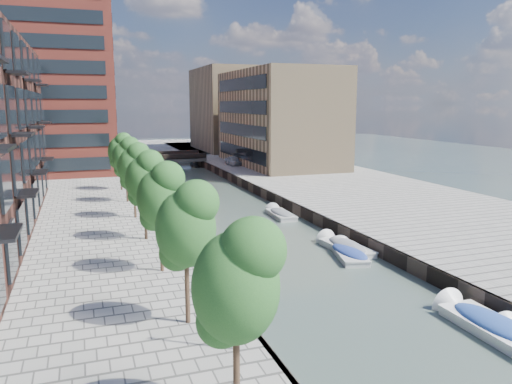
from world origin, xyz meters
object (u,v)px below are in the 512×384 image
tree_6 (120,150)px  motorboat_3 (347,253)px  sloop_2 (183,238)px  tree_0 (236,279)px  bridge (163,158)px  sloop_4 (152,194)px  car (233,161)px  motorboat_4 (280,214)px  tree_2 (160,194)px  tree_1 (186,223)px  motorboat_0 (485,324)px  tree_3 (144,177)px  tree_4 (133,165)px  motorboat_1 (343,246)px  tree_5 (126,156)px  sloop_3 (172,206)px  sloop_1 (246,318)px

tree_6 → motorboat_3: 29.52m
sloop_2 → tree_0: bearing=166.2°
bridge → sloop_4: size_ratio=3.17×
car → motorboat_4: bearing=-104.1°
tree_2 → sloop_4: (3.48, 29.92, -5.31)m
bridge → tree_6: 27.63m
tree_1 → motorboat_0: 14.33m
motorboat_4 → sloop_2: bearing=-155.7°
tree_3 → motorboat_3: tree_3 is taller
tree_4 → motorboat_3: bearing=-43.8°
tree_4 → motorboat_0: 27.81m
sloop_2 → motorboat_0: 22.49m
tree_0 → motorboat_1: 22.31m
sloop_2 → motorboat_4: (9.79, 4.43, 0.19)m
tree_2 → motorboat_4: (12.89, 14.57, -5.12)m
tree_5 → sloop_2: (3.10, -10.86, -5.31)m
bridge → sloop_3: bridge is taller
tree_2 → motorboat_3: bearing=8.3°
sloop_4 → motorboat_4: (9.41, -15.35, 0.19)m
tree_5 → sloop_4: size_ratio=1.45×
motorboat_4 → tree_1: bearing=-120.9°
tree_3 → sloop_2: bearing=45.4°
tree_2 → motorboat_1: bearing=14.1°
motorboat_3 → bridge: bearing=94.6°
tree_0 → motorboat_4: bearing=65.7°
sloop_3 → car: car is taller
tree_3 → sloop_2: (3.10, 3.14, -5.31)m
tree_3 → bridge: bearing=79.7°
motorboat_1 → motorboat_4: 11.28m
tree_5 → motorboat_4: size_ratio=1.26×
sloop_2 → motorboat_0: size_ratio=0.77×
tree_3 → motorboat_0: bearing=-52.5°
bridge → motorboat_4: (4.39, -39.43, -1.20)m
motorboat_0 → motorboat_3: motorboat_0 is taller
sloop_1 → motorboat_1: (9.99, 8.58, 0.21)m
sloop_4 → motorboat_1: motorboat_1 is taller
bridge → motorboat_3: 52.34m
sloop_4 → motorboat_3: bearing=-159.7°
motorboat_3 → tree_2: bearing=-171.7°
tree_4 → bridge: bearing=78.0°
tree_0 → sloop_3: (4.45, 36.43, -5.31)m
tree_3 → sloop_1: tree_3 is taller
tree_4 → tree_6: (0.00, 14.00, 0.00)m
tree_1 → motorboat_4: tree_1 is taller
tree_0 → tree_4: (0.00, 28.00, 0.00)m
tree_1 → motorboat_1: bearing=38.1°
car → tree_5: bearing=-131.7°
bridge → sloop_2: size_ratio=2.94×
motorboat_0 → motorboat_1: (0.08, 13.32, -0.02)m
tree_4 → tree_6: 14.00m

